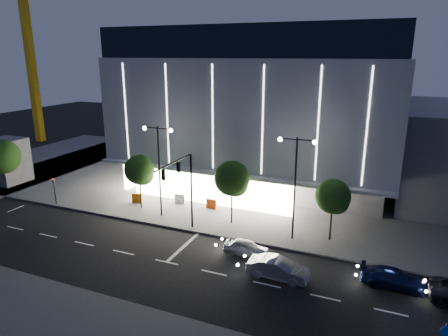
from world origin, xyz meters
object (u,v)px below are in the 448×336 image
barrier_a (137,198)px  street_lamp_east (295,174)px  tree_mid (232,180)px  car_third (394,278)px  tree_left (140,171)px  barrier_c (211,204)px  car_lead (246,248)px  street_lamp_west (159,158)px  tree_right (333,198)px  barrier_b (180,199)px  traffic_mast (183,181)px  ped_signal_far (54,188)px  car_second (278,269)px  tower_crane (30,22)px

barrier_a → street_lamp_east: bearing=-17.7°
tree_mid → car_third: 15.48m
tree_left → barrier_c: (6.72, 2.55, -3.38)m
car_lead → barrier_a: size_ratio=3.28×
street_lamp_west → tree_right: 16.19m
street_lamp_east → car_lead: street_lamp_east is taller
barrier_b → barrier_c: 3.69m
barrier_b → car_third: bearing=-27.3°
street_lamp_west → tree_right: street_lamp_west is taller
car_third → barrier_a: 26.11m
traffic_mast → ped_signal_far: bearing=175.9°
tree_right → car_lead: (-5.78, -5.06, -3.27)m
street_lamp_west → car_third: street_lamp_west is taller
tree_left → tree_mid: size_ratio=0.93×
street_lamp_east → car_second: size_ratio=2.04×
car_third → barrier_a: size_ratio=3.96×
tower_crane → car_lead: 58.25m
barrier_b → barrier_c: (3.69, -0.05, 0.00)m
car_lead → car_second: bearing=-125.4°
tree_right → barrier_c: (-12.28, 2.55, -3.23)m
car_lead → barrier_b: 12.74m
traffic_mast → car_third: traffic_mast is taller
street_lamp_west → barrier_c: street_lamp_west is taller
street_lamp_east → tower_crane: size_ratio=0.28×
barrier_a → barrier_b: 4.57m
street_lamp_west → street_lamp_east: size_ratio=1.00×
car_lead → car_second: 3.97m
tree_mid → car_third: tree_mid is taller
tree_mid → tree_left: bearing=-180.0°
traffic_mast → barrier_b: traffic_mast is taller
tree_mid → street_lamp_east: bearing=-9.7°
car_lead → tree_right: bearing=-48.6°
tower_crane → barrier_a: 43.89m
street_lamp_east → car_third: 10.60m
street_lamp_west → car_lead: size_ratio=2.50×
street_lamp_west → tower_crane: (-37.92, 22.00, 14.55)m
tree_left → car_third: size_ratio=1.32×
tree_mid → car_second: bearing=-48.8°
car_lead → car_second: car_second is taller
barrier_a → ped_signal_far: bearing=-166.2°
tree_right → barrier_c: tree_right is taller
street_lamp_west → car_lead: street_lamp_west is taller
tree_left → tree_right: size_ratio=1.04×
ped_signal_far → tree_left: tree_left is taller
tower_crane → car_lead: (48.16, -26.04, -19.89)m
traffic_mast → street_lamp_west: bearing=146.4°
barrier_a → tree_left: bearing=-50.6°
tree_left → car_second: tree_left is taller
street_lamp_west → tree_mid: street_lamp_west is taller
traffic_mast → tree_mid: size_ratio=1.15×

